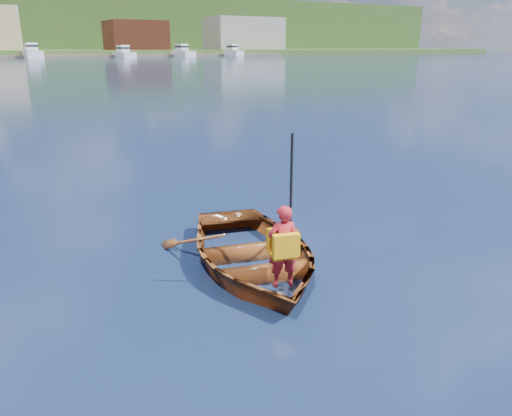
% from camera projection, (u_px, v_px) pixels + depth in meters
% --- Properties ---
extents(ground, '(600.00, 600.00, 0.00)m').
position_uv_depth(ground, '(334.00, 268.00, 7.20)').
color(ground, '#0E273D').
rests_on(ground, ground).
extents(rowboat, '(3.16, 3.91, 0.71)m').
position_uv_depth(rowboat, '(252.00, 253.00, 7.21)').
color(rowboat, brown).
rests_on(rowboat, ground).
extents(child_paddler, '(0.44, 0.40, 1.95)m').
position_uv_depth(child_paddler, '(283.00, 245.00, 6.29)').
color(child_paddler, red).
rests_on(child_paddler, ground).
extents(dock, '(160.04, 6.69, 0.80)m').
position_uv_depth(dock, '(29.00, 57.00, 134.98)').
color(dock, brown).
rests_on(dock, ground).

